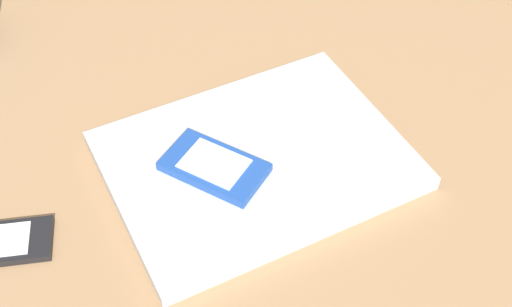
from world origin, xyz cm
name	(u,v)px	position (x,y,z in cm)	size (l,w,h in cm)	color
desk_surface	(262,141)	(0.00, 0.00, 1.50)	(120.00, 80.00, 3.00)	#9E7751
laptop_closed	(256,160)	(2.29, 4.84, 3.91)	(32.79, 24.81, 1.83)	#B7BABC
cell_phone_on_laptop	(214,167)	(7.35, 5.73, 5.37)	(12.28, 12.49, 1.16)	#1E479E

